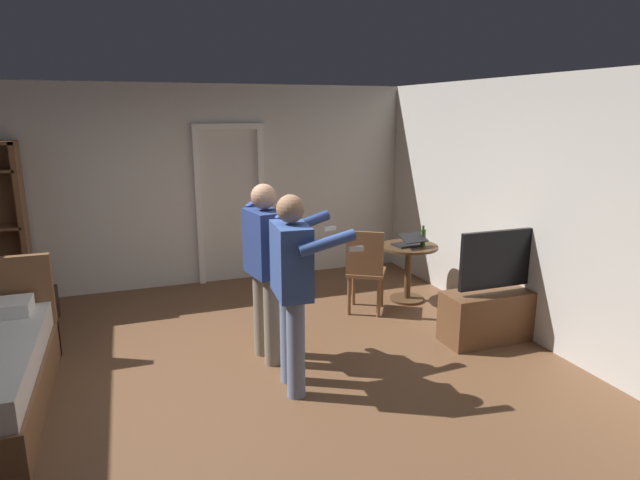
# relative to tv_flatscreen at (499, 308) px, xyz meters

# --- Properties ---
(ground_plane) EXTENTS (6.77, 6.77, 0.00)m
(ground_plane) POSITION_rel_tv_flatscreen_xyz_m (-2.78, 0.03, -0.33)
(ground_plane) COLOR brown
(wall_back) EXTENTS (6.39, 0.12, 2.63)m
(wall_back) POSITION_rel_tv_flatscreen_xyz_m (-2.78, 2.97, 0.99)
(wall_back) COLOR beige
(wall_back) RESTS_ON ground_plane
(wall_right) EXTENTS (0.12, 6.00, 2.63)m
(wall_right) POSITION_rel_tv_flatscreen_xyz_m (0.36, 0.03, 0.99)
(wall_right) COLOR beige
(wall_right) RESTS_ON ground_plane
(doorway_frame) EXTENTS (0.93, 0.08, 2.13)m
(doorway_frame) POSITION_rel_tv_flatscreen_xyz_m (-2.18, 2.89, 0.89)
(doorway_frame) COLOR white
(doorway_frame) RESTS_ON ground_plane
(tv_flatscreen) EXTENTS (1.19, 0.40, 1.15)m
(tv_flatscreen) POSITION_rel_tv_flatscreen_xyz_m (0.00, 0.00, 0.00)
(tv_flatscreen) COLOR brown
(tv_flatscreen) RESTS_ON ground_plane
(side_table) EXTENTS (0.70, 0.70, 0.70)m
(side_table) POSITION_rel_tv_flatscreen_xyz_m (-0.31, 1.33, 0.15)
(side_table) COLOR #4C331E
(side_table) RESTS_ON ground_plane
(laptop) EXTENTS (0.35, 0.36, 0.17)m
(laptop) POSITION_rel_tv_flatscreen_xyz_m (-0.34, 1.28, 0.42)
(laptop) COLOR black
(laptop) RESTS_ON side_table
(bottle_on_table) EXTENTS (0.06, 0.06, 0.25)m
(bottle_on_table) POSITION_rel_tv_flatscreen_xyz_m (-0.17, 1.25, 0.48)
(bottle_on_table) COLOR #2C4F1B
(bottle_on_table) RESTS_ON side_table
(wooden_chair) EXTENTS (0.58, 0.58, 0.99)m
(wooden_chair) POSITION_rel_tv_flatscreen_xyz_m (-0.99, 1.11, 0.21)
(wooden_chair) COLOR brown
(wooden_chair) RESTS_ON ground_plane
(person_blue_shirt) EXTENTS (0.63, 0.65, 1.66)m
(person_blue_shirt) POSITION_rel_tv_flatscreen_xyz_m (-2.27, -0.26, 0.64)
(person_blue_shirt) COLOR slate
(person_blue_shirt) RESTS_ON ground_plane
(person_striped_shirt) EXTENTS (0.79, 0.61, 1.67)m
(person_striped_shirt) POSITION_rel_tv_flatscreen_xyz_m (-2.33, 0.36, 0.64)
(person_striped_shirt) COLOR gray
(person_striped_shirt) RESTS_ON ground_plane
(suitcase_dark) EXTENTS (0.51, 0.36, 0.38)m
(suitcase_dark) POSITION_rel_tv_flatscreen_xyz_m (-4.56, 2.13, -0.14)
(suitcase_dark) COLOR black
(suitcase_dark) RESTS_ON ground_plane
(suitcase_small) EXTENTS (0.54, 0.44, 0.36)m
(suitcase_small) POSITION_rel_tv_flatscreen_xyz_m (-4.56, 1.54, -0.15)
(suitcase_small) COLOR #4C1919
(suitcase_small) RESTS_ON ground_plane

